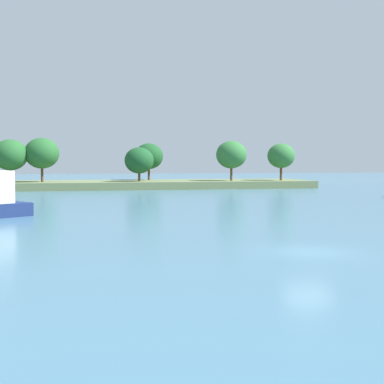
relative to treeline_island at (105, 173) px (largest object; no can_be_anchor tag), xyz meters
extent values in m
plane|color=teal|center=(6.70, -70.55, -2.87)|extent=(400.00, 400.00, 0.00)
cube|color=#66754C|center=(0.66, 0.46, -2.20)|extent=(74.42, 15.99, 1.33)
cylinder|color=#513823|center=(-16.00, -1.98, -0.39)|extent=(0.44, 0.44, 2.31)
ellipsoid|color=#235B28|center=(-16.00, -1.98, 3.11)|extent=(5.85, 5.85, 5.27)
cylinder|color=#513823|center=(-10.87, -1.35, -0.24)|extent=(0.44, 0.44, 2.59)
ellipsoid|color=#235B28|center=(-10.87, -1.35, 3.41)|extent=(5.90, 5.90, 5.31)
cylinder|color=#513823|center=(5.79, -2.89, -0.70)|extent=(0.44, 0.44, 1.67)
ellipsoid|color=#194C23|center=(5.79, -2.89, 2.19)|extent=(5.15, 5.15, 4.63)
cylinder|color=#513823|center=(8.48, 4.23, -0.36)|extent=(0.44, 0.44, 2.37)
ellipsoid|color=#194C23|center=(8.48, 4.23, 3.02)|extent=(5.48, 5.48, 4.93)
cylinder|color=#513823|center=(22.91, -2.44, -0.27)|extent=(0.44, 0.44, 2.55)
ellipsoid|color=#2D6B33|center=(22.91, -2.44, 3.27)|extent=(5.65, 5.65, 5.09)
cylinder|color=#513823|center=(32.70, -2.38, -0.25)|extent=(0.44, 0.44, 2.57)
ellipsoid|color=#2D6B33|center=(32.70, -2.38, 3.09)|extent=(5.16, 5.16, 4.64)
camera|label=1|loc=(-5.06, -95.79, 1.78)|focal=49.23mm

